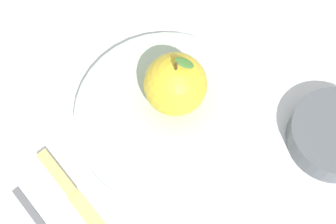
{
  "coord_description": "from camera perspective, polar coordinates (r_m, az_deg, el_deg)",
  "views": [
    {
      "loc": [
        -0.05,
        -0.25,
        0.63
      ],
      "look_at": [
        0.02,
        0.02,
        0.02
      ],
      "focal_mm": 54.96,
      "sensor_mm": 36.0,
      "label": 1
    }
  ],
  "objects": [
    {
      "name": "ground_plane",
      "position": [
        0.68,
        -1.04,
        -2.24
      ],
      "size": [
        2.4,
        2.4,
        0.0
      ],
      "primitive_type": "plane",
      "color": "silver"
    },
    {
      "name": "dinner_plate",
      "position": [
        0.68,
        -0.0,
        -0.31
      ],
      "size": [
        0.25,
        0.25,
        0.02
      ],
      "color": "#B2C6B2",
      "rests_on": "ground_plane"
    },
    {
      "name": "apple",
      "position": [
        0.64,
        0.83,
        3.09
      ],
      "size": [
        0.08,
        0.08,
        0.09
      ],
      "color": "gold",
      "rests_on": "dinner_plate"
    },
    {
      "name": "side_bowl",
      "position": [
        0.69,
        18.11,
        -2.31
      ],
      "size": [
        0.12,
        0.12,
        0.04
      ],
      "color": "#4C5156",
      "rests_on": "ground_plane"
    },
    {
      "name": "knife",
      "position": [
        0.66,
        -9.52,
        -10.18
      ],
      "size": [
        0.11,
        0.2,
        0.01
      ],
      "color": "#D8B766",
      "rests_on": "ground_plane"
    }
  ]
}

